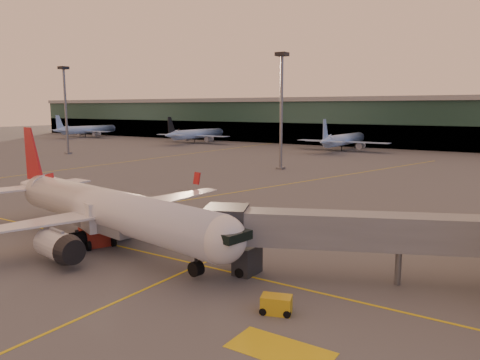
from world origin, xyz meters
The scene contains 12 objects.
ground centered at (0.00, 0.00, 0.00)m, with size 600.00×600.00×0.00m, color #4C4F54.
taxi_markings centered at (-7.32, 44.49, 0.01)m, with size 100.12×173.00×0.01m.
terminal centered at (0.00, 141.79, 8.76)m, with size 400.00×20.00×17.60m.
mast_west_far centered at (-90.00, 62.00, 14.86)m, with size 2.40×2.40×25.60m.
mast_west_near centered at (-20.00, 66.00, 14.86)m, with size 2.40×2.40×25.60m.
distant_aircraft_row centered at (-53.75, 118.00, 0.00)m, with size 225.00×34.00×13.00m.
main_airplane centered at (-6.45, 4.35, 3.70)m, with size 37.66×34.14×11.40m.
jet_bridge centered at (22.20, 10.68, 3.97)m, with size 30.27×15.84×5.71m.
catering_truck centered at (-8.06, 4.28, 2.65)m, with size 6.54×4.65×4.66m.
gpu_cart centered at (15.45, 0.13, 0.60)m, with size 2.38×1.85×1.22m.
cone_nose centered at (13.68, 1.84, 0.31)m, with size 0.50×0.50×0.64m.
cone_wing_left centered at (-7.81, 21.25, 0.26)m, with size 0.42×0.42×0.54m.
Camera 1 is at (29.82, -26.11, 13.76)m, focal length 35.00 mm.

